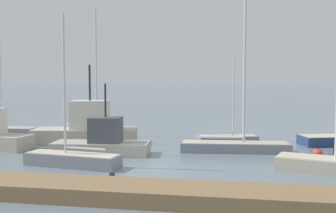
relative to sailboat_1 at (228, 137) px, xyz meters
The scene contains 10 objects.
ground_plane 11.74m from the sailboat_1, 113.37° to the right, with size 600.00×600.00×0.00m, color slate.
dock_pier 16.51m from the sailboat_1, 106.37° to the right, with size 26.38×2.55×0.75m.
sailboat_1 is the anchor object (origin of this frame).
sailboat_3 13.40m from the sailboat_1, 127.77° to the right, with size 5.52×2.13×8.25m.
sailboat_5 4.69m from the sailboat_1, 83.68° to the right, with size 7.18×2.23×11.12m.
sailboat_6 19.54m from the sailboat_1, behind, with size 5.36×1.87×9.07m.
sailboat_7 11.59m from the sailboat_1, behind, with size 6.87×2.93×10.73m.
fishing_boat_1 10.83m from the sailboat_1, 164.04° to the right, with size 7.92×3.98×5.84m.
fishing_boat_2 10.43m from the sailboat_1, 138.13° to the right, with size 6.22×2.67×4.48m.
channel_buoy_1 8.10m from the sailboat_1, 48.15° to the right, with size 0.59×0.59×1.22m.
Camera 1 is at (5.19, -19.55, 4.66)m, focal length 41.64 mm.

